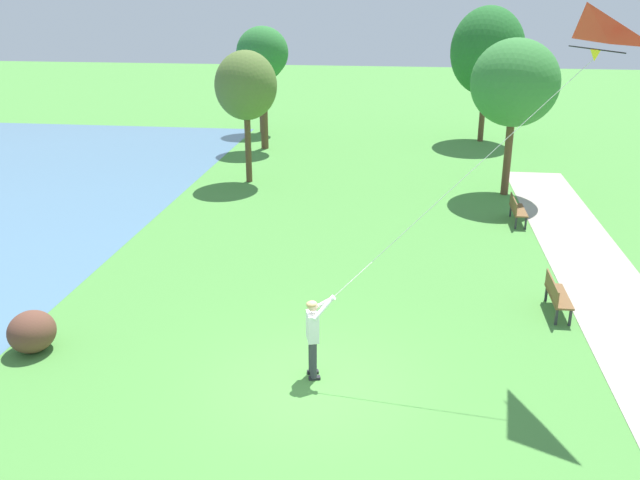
{
  "coord_description": "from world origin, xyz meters",
  "views": [
    {
      "loc": [
        1.65,
        -11.98,
        7.62
      ],
      "look_at": [
        -0.04,
        1.14,
        2.72
      ],
      "focal_mm": 38.42,
      "sensor_mm": 36.0,
      "label": 1
    }
  ],
  "objects_px": {
    "tree_lakeside_far": "(515,83)",
    "flying_kite": "(583,34)",
    "tree_treeline_center": "(487,51)",
    "tree_behind_path": "(261,58)",
    "tree_horizon_far": "(262,54)",
    "lakeside_shrub": "(32,332)",
    "park_bench_far_walkway": "(517,208)",
    "park_bench_near_walkway": "(556,294)",
    "person_kite_flyer": "(314,331)",
    "tree_lakeside_near": "(246,86)"
  },
  "relations": [
    {
      "from": "person_kite_flyer",
      "to": "tree_treeline_center",
      "type": "height_order",
      "value": "tree_treeline_center"
    },
    {
      "from": "flying_kite",
      "to": "tree_behind_path",
      "type": "xyz_separation_m",
      "value": [
        -11.14,
        23.65,
        -2.77
      ]
    },
    {
      "from": "tree_lakeside_far",
      "to": "flying_kite",
      "type": "bearing_deg",
      "value": -93.27
    },
    {
      "from": "park_bench_near_walkway",
      "to": "lakeside_shrub",
      "type": "bearing_deg",
      "value": -163.94
    },
    {
      "from": "tree_lakeside_far",
      "to": "lakeside_shrub",
      "type": "height_order",
      "value": "tree_lakeside_far"
    },
    {
      "from": "tree_horizon_far",
      "to": "tree_behind_path",
      "type": "height_order",
      "value": "tree_horizon_far"
    },
    {
      "from": "person_kite_flyer",
      "to": "tree_behind_path",
      "type": "bearing_deg",
      "value": 104.11
    },
    {
      "from": "lakeside_shrub",
      "to": "park_bench_far_walkway",
      "type": "bearing_deg",
      "value": 41.26
    },
    {
      "from": "park_bench_far_walkway",
      "to": "tree_treeline_center",
      "type": "relative_size",
      "value": 0.22
    },
    {
      "from": "person_kite_flyer",
      "to": "tree_horizon_far",
      "type": "relative_size",
      "value": 0.31
    },
    {
      "from": "tree_lakeside_far",
      "to": "lakeside_shrub",
      "type": "relative_size",
      "value": 5.4
    },
    {
      "from": "person_kite_flyer",
      "to": "tree_horizon_far",
      "type": "bearing_deg",
      "value": 104.34
    },
    {
      "from": "flying_kite",
      "to": "park_bench_near_walkway",
      "type": "distance_m",
      "value": 6.75
    },
    {
      "from": "tree_horizon_far",
      "to": "tree_lakeside_near",
      "type": "height_order",
      "value": "tree_horizon_far"
    },
    {
      "from": "park_bench_far_walkway",
      "to": "tree_treeline_center",
      "type": "bearing_deg",
      "value": 90.01
    },
    {
      "from": "park_bench_near_walkway",
      "to": "lakeside_shrub",
      "type": "height_order",
      "value": "lakeside_shrub"
    },
    {
      "from": "park_bench_far_walkway",
      "to": "tree_lakeside_far",
      "type": "relative_size",
      "value": 0.25
    },
    {
      "from": "tree_behind_path",
      "to": "park_bench_far_walkway",
      "type": "bearing_deg",
      "value": -50.42
    },
    {
      "from": "tree_lakeside_near",
      "to": "tree_behind_path",
      "type": "relative_size",
      "value": 0.98
    },
    {
      "from": "person_kite_flyer",
      "to": "lakeside_shrub",
      "type": "height_order",
      "value": "person_kite_flyer"
    },
    {
      "from": "person_kite_flyer",
      "to": "park_bench_near_walkway",
      "type": "bearing_deg",
      "value": 33.79
    },
    {
      "from": "flying_kite",
      "to": "person_kite_flyer",
      "type": "bearing_deg",
      "value": -164.29
    },
    {
      "from": "flying_kite",
      "to": "tree_lakeside_near",
      "type": "xyz_separation_m",
      "value": [
        -9.59,
        13.38,
        -2.89
      ]
    },
    {
      "from": "park_bench_near_walkway",
      "to": "tree_treeline_center",
      "type": "distance_m",
      "value": 20.82
    },
    {
      "from": "tree_horizon_far",
      "to": "tree_behind_path",
      "type": "bearing_deg",
      "value": 102.94
    },
    {
      "from": "park_bench_near_walkway",
      "to": "tree_behind_path",
      "type": "bearing_deg",
      "value": 119.03
    },
    {
      "from": "tree_lakeside_far",
      "to": "lakeside_shrub",
      "type": "xyz_separation_m",
      "value": [
        -11.92,
        -13.92,
        -3.81
      ]
    },
    {
      "from": "tree_lakeside_far",
      "to": "park_bench_far_walkway",
      "type": "bearing_deg",
      "value": -90.69
    },
    {
      "from": "tree_lakeside_near",
      "to": "lakeside_shrub",
      "type": "height_order",
      "value": "tree_lakeside_near"
    },
    {
      "from": "park_bench_far_walkway",
      "to": "park_bench_near_walkway",
      "type": "bearing_deg",
      "value": -90.0
    },
    {
      "from": "park_bench_far_walkway",
      "to": "tree_horizon_far",
      "type": "height_order",
      "value": "tree_horizon_far"
    },
    {
      "from": "park_bench_far_walkway",
      "to": "lakeside_shrub",
      "type": "bearing_deg",
      "value": -138.74
    },
    {
      "from": "flying_kite",
      "to": "lakeside_shrub",
      "type": "bearing_deg",
      "value": -174.5
    },
    {
      "from": "park_bench_near_walkway",
      "to": "park_bench_far_walkway",
      "type": "height_order",
      "value": "same"
    },
    {
      "from": "person_kite_flyer",
      "to": "tree_treeline_center",
      "type": "xyz_separation_m",
      "value": [
        5.54,
        24.12,
        3.53
      ]
    },
    {
      "from": "flying_kite",
      "to": "tree_lakeside_near",
      "type": "relative_size",
      "value": 1.04
    },
    {
      "from": "tree_treeline_center",
      "to": "tree_behind_path",
      "type": "relative_size",
      "value": 1.25
    },
    {
      "from": "park_bench_near_walkway",
      "to": "tree_lakeside_near",
      "type": "height_order",
      "value": "tree_lakeside_near"
    },
    {
      "from": "tree_horizon_far",
      "to": "lakeside_shrub",
      "type": "xyz_separation_m",
      "value": [
        -0.99,
        -20.66,
        -4.12
      ]
    },
    {
      "from": "park_bench_near_walkway",
      "to": "tree_lakeside_near",
      "type": "xyz_separation_m",
      "value": [
        -10.28,
        11.04,
        3.41
      ]
    },
    {
      "from": "person_kite_flyer",
      "to": "tree_treeline_center",
      "type": "bearing_deg",
      "value": 77.08
    },
    {
      "from": "flying_kite",
      "to": "tree_behind_path",
      "type": "relative_size",
      "value": 1.02
    },
    {
      "from": "tree_behind_path",
      "to": "person_kite_flyer",
      "type": "bearing_deg",
      "value": -75.89
    },
    {
      "from": "tree_lakeside_far",
      "to": "lakeside_shrub",
      "type": "distance_m",
      "value": 18.72
    },
    {
      "from": "person_kite_flyer",
      "to": "flying_kite",
      "type": "height_order",
      "value": "flying_kite"
    },
    {
      "from": "park_bench_near_walkway",
      "to": "tree_lakeside_near",
      "type": "distance_m",
      "value": 15.46
    },
    {
      "from": "tree_horizon_far",
      "to": "lakeside_shrub",
      "type": "relative_size",
      "value": 5.39
    },
    {
      "from": "tree_horizon_far",
      "to": "park_bench_far_walkway",
      "type": "bearing_deg",
      "value": -43.23
    },
    {
      "from": "park_bench_near_walkway",
      "to": "tree_lakeside_far",
      "type": "distance_m",
      "value": 11.15
    },
    {
      "from": "tree_lakeside_far",
      "to": "tree_behind_path",
      "type": "distance_m",
      "value": 16.06
    }
  ]
}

